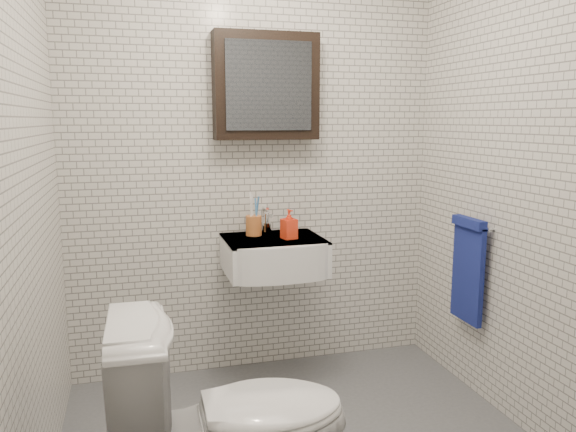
{
  "coord_description": "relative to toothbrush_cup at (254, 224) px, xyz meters",
  "views": [
    {
      "loc": [
        -0.71,
        -2.25,
        1.51
      ],
      "look_at": [
        0.05,
        0.45,
        1.03
      ],
      "focal_mm": 35.0,
      "sensor_mm": 36.0,
      "label": 1
    }
  ],
  "objects": [
    {
      "name": "faucet",
      "position": [
        0.09,
        0.05,
        0.0
      ],
      "size": [
        0.06,
        0.2,
        0.15
      ],
      "color": "silver",
      "rests_on": "washbasin"
    },
    {
      "name": "towel_rail",
      "position": [
        1.09,
        -0.53,
        -0.19
      ],
      "size": [
        0.09,
        0.3,
        0.58
      ],
      "color": "silver",
      "rests_on": "room_shell"
    },
    {
      "name": "room_shell",
      "position": [
        0.04,
        -0.88,
        0.55
      ],
      "size": [
        2.22,
        2.02,
        2.51
      ],
      "color": "silver",
      "rests_on": "ground"
    },
    {
      "name": "soap_bottle",
      "position": [
        0.17,
        -0.15,
        0.02
      ],
      "size": [
        0.09,
        0.09,
        0.17
      ],
      "primitive_type": "imported",
      "rotation": [
        0.0,
        0.0,
        0.26
      ],
      "color": "orange",
      "rests_on": "washbasin"
    },
    {
      "name": "toothbrush_cup",
      "position": [
        0.0,
        0.0,
        0.0
      ],
      "size": [
        0.11,
        0.11,
        0.25
      ],
      "rotation": [
        0.0,
        0.0,
        0.16
      ],
      "color": "#BA662E",
      "rests_on": "washbasin"
    },
    {
      "name": "washbasin",
      "position": [
        0.09,
        -0.14,
        -0.16
      ],
      "size": [
        0.55,
        0.5,
        0.2
      ],
      "color": "white",
      "rests_on": "room_shell"
    },
    {
      "name": "toilet",
      "position": [
        -0.36,
        -1.28,
        -0.49
      ],
      "size": [
        0.85,
        0.5,
        0.86
      ],
      "primitive_type": "imported",
      "rotation": [
        0.0,
        0.0,
        1.55
      ],
      "color": "white",
      "rests_on": "ground"
    },
    {
      "name": "mirror_cabinet",
      "position": [
        0.09,
        0.05,
        0.79
      ],
      "size": [
        0.6,
        0.15,
        0.6
      ],
      "color": "black",
      "rests_on": "room_shell"
    }
  ]
}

